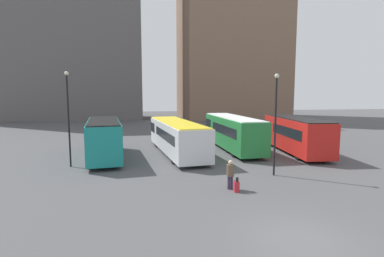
# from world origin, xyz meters

# --- Properties ---
(ground_plane) EXTENTS (160.00, 160.00, 0.00)m
(ground_plane) POSITION_xyz_m (0.00, 0.00, 0.00)
(ground_plane) COLOR #4C4C4F
(building_block_left) EXTENTS (31.83, 11.95, 39.48)m
(building_block_left) POSITION_xyz_m (-20.25, 55.32, 19.74)
(building_block_left) COLOR #5B5656
(building_block_left) RESTS_ON ground_plane
(building_block_right) EXTENTS (21.35, 17.95, 34.16)m
(building_block_right) POSITION_xyz_m (15.01, 55.32, 17.08)
(building_block_right) COLOR #7F604C
(building_block_right) RESTS_ON ground_plane
(bus_0) EXTENTS (3.37, 9.33, 3.08)m
(bus_0) POSITION_xyz_m (-8.17, 15.36, 1.66)
(bus_0) COLOR #19847F
(bus_0) RESTS_ON ground_plane
(bus_1) EXTENTS (3.80, 12.12, 2.80)m
(bus_1) POSITION_xyz_m (-2.21, 16.26, 1.53)
(bus_1) COLOR silver
(bus_1) RESTS_ON ground_plane
(bus_2) EXTENTS (2.53, 11.06, 3.05)m
(bus_2) POSITION_xyz_m (3.21, 17.32, 1.66)
(bus_2) COLOR #237A38
(bus_2) RESTS_ON ground_plane
(bus_3) EXTENTS (3.53, 9.94, 3.07)m
(bus_3) POSITION_xyz_m (8.17, 14.81, 1.66)
(bus_3) COLOR red
(bus_3) RESTS_ON ground_plane
(traveler) EXTENTS (0.46, 0.46, 1.60)m
(traveler) POSITION_xyz_m (-0.65, 5.89, 0.95)
(traveler) COLOR #382D4C
(traveler) RESTS_ON ground_plane
(suitcase) EXTENTS (0.29, 0.37, 0.81)m
(suitcase) POSITION_xyz_m (-0.46, 5.41, 0.29)
(suitcase) COLOR #B7232D
(suitcase) RESTS_ON ground_plane
(lamp_post_0) EXTENTS (0.28, 0.28, 6.68)m
(lamp_post_0) POSITION_xyz_m (-10.23, 12.81, 3.86)
(lamp_post_0) COLOR black
(lamp_post_0) RESTS_ON ground_plane
(lamp_post_1) EXTENTS (0.28, 0.28, 6.37)m
(lamp_post_1) POSITION_xyz_m (2.93, 8.06, 3.70)
(lamp_post_1) COLOR black
(lamp_post_1) RESTS_ON ground_plane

